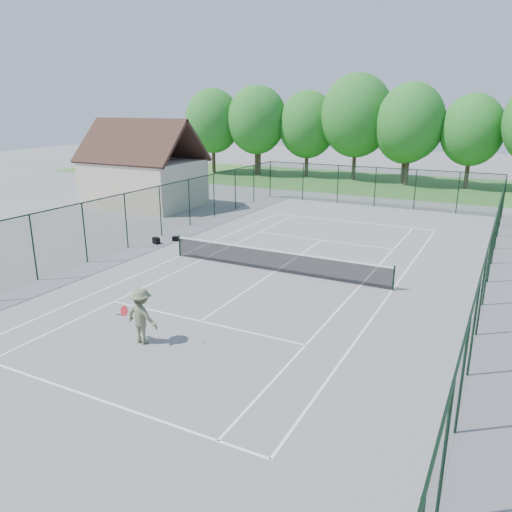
% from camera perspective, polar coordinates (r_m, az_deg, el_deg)
% --- Properties ---
extents(ground, '(140.00, 140.00, 0.00)m').
position_cam_1_polar(ground, '(23.60, 2.23, -1.77)').
color(ground, gray).
rests_on(ground, ground).
extents(grass_far, '(80.00, 16.00, 0.01)m').
position_cam_1_polar(grass_far, '(51.70, 16.69, 7.76)').
color(grass_far, '#407D2F').
rests_on(grass_far, ground).
extents(court_lines, '(11.05, 23.85, 0.01)m').
position_cam_1_polar(court_lines, '(23.60, 2.23, -1.76)').
color(court_lines, white).
rests_on(court_lines, ground).
extents(tennis_net, '(11.08, 0.08, 1.10)m').
position_cam_1_polar(tennis_net, '(23.42, 2.25, -0.44)').
color(tennis_net, black).
rests_on(tennis_net, ground).
extents(fence_enclosure, '(18.05, 36.05, 3.02)m').
position_cam_1_polar(fence_enclosure, '(23.15, 2.28, 1.89)').
color(fence_enclosure, '#193622').
rests_on(fence_enclosure, ground).
extents(utility_building, '(8.60, 6.27, 6.63)m').
position_cam_1_polar(utility_building, '(39.80, -12.81, 10.07)').
color(utility_building, beige).
rests_on(utility_building, ground).
extents(tree_line_far, '(39.40, 6.40, 9.70)m').
position_cam_1_polar(tree_line_far, '(51.17, 17.27, 14.39)').
color(tree_line_far, '#453023').
rests_on(tree_line_far, ground).
extents(sports_bag_a, '(0.51, 0.41, 0.36)m').
position_cam_1_polar(sports_bag_a, '(28.83, -11.35, 1.74)').
color(sports_bag_a, black).
rests_on(sports_bag_a, ground).
extents(sports_bag_b, '(0.40, 0.33, 0.27)m').
position_cam_1_polar(sports_bag_b, '(29.23, -9.20, 1.97)').
color(sports_bag_b, black).
rests_on(sports_bag_b, ground).
extents(tennis_player, '(2.16, 0.84, 1.88)m').
position_cam_1_polar(tennis_player, '(16.79, -12.93, -6.70)').
color(tennis_player, '#646A4A').
rests_on(tennis_player, ground).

